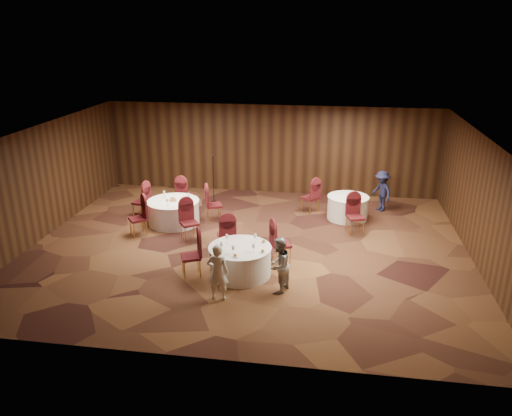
# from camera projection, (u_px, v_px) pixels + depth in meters

# --- Properties ---
(ground) EXTENTS (12.00, 12.00, 0.00)m
(ground) POSITION_uv_depth(u_px,v_px,m) (248.00, 247.00, 13.93)
(ground) COLOR black
(ground) RESTS_ON ground
(room_shell) EXTENTS (12.00, 12.00, 12.00)m
(room_shell) POSITION_uv_depth(u_px,v_px,m) (247.00, 180.00, 13.25)
(room_shell) COLOR silver
(room_shell) RESTS_ON ground
(table_main) EXTENTS (1.55, 1.55, 0.74)m
(table_main) POSITION_uv_depth(u_px,v_px,m) (240.00, 261.00, 12.28)
(table_main) COLOR white
(table_main) RESTS_ON ground
(table_left) EXTENTS (1.61, 1.61, 0.74)m
(table_left) POSITION_uv_depth(u_px,v_px,m) (174.00, 212.00, 15.48)
(table_left) COLOR white
(table_left) RESTS_ON ground
(table_right) EXTENTS (1.30, 1.30, 0.74)m
(table_right) POSITION_uv_depth(u_px,v_px,m) (348.00, 207.00, 15.86)
(table_right) COLOR white
(table_right) RESTS_ON ground
(chairs_main) EXTENTS (2.80, 2.07, 1.00)m
(chairs_main) POSITION_uv_depth(u_px,v_px,m) (233.00, 245.00, 12.86)
(chairs_main) COLOR #42100D
(chairs_main) RESTS_ON ground
(chairs_left) EXTENTS (3.02, 3.08, 1.00)m
(chairs_left) POSITION_uv_depth(u_px,v_px,m) (174.00, 208.00, 15.44)
(chairs_left) COLOR #42100D
(chairs_left) RESTS_ON ground
(chairs_right) EXTENTS (2.09, 2.28, 1.00)m
(chairs_right) POSITION_uv_depth(u_px,v_px,m) (332.00, 207.00, 15.56)
(chairs_right) COLOR #42100D
(chairs_right) RESTS_ON ground
(tabletop_main) EXTENTS (1.11, 1.07, 0.22)m
(tabletop_main) POSITION_uv_depth(u_px,v_px,m) (245.00, 245.00, 12.01)
(tabletop_main) COLOR silver
(tabletop_main) RESTS_ON table_main
(tabletop_left) EXTENTS (0.89, 0.77, 0.22)m
(tabletop_left) POSITION_uv_depth(u_px,v_px,m) (173.00, 198.00, 15.32)
(tabletop_left) COLOR silver
(tabletop_left) RESTS_ON table_left
(tabletop_right) EXTENTS (0.08, 0.08, 0.22)m
(tabletop_right) POSITION_uv_depth(u_px,v_px,m) (357.00, 194.00, 15.44)
(tabletop_right) COLOR silver
(tabletop_right) RESTS_ON table_right
(mic_stand) EXTENTS (0.24, 0.24, 1.63)m
(mic_stand) POSITION_uv_depth(u_px,v_px,m) (214.00, 189.00, 17.27)
(mic_stand) COLOR black
(mic_stand) RESTS_ON ground
(woman_a) EXTENTS (0.50, 0.33, 1.34)m
(woman_a) POSITION_uv_depth(u_px,v_px,m) (218.00, 272.00, 11.07)
(woman_a) COLOR silver
(woman_a) RESTS_ON ground
(woman_b) EXTENTS (0.70, 0.79, 1.34)m
(woman_b) POSITION_uv_depth(u_px,v_px,m) (279.00, 265.00, 11.39)
(woman_b) COLOR #A5A6AA
(woman_b) RESTS_ON ground
(man_c) EXTENTS (0.89, 1.02, 1.36)m
(man_c) POSITION_uv_depth(u_px,v_px,m) (382.00, 191.00, 16.44)
(man_c) COLOR #161832
(man_c) RESTS_ON ground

